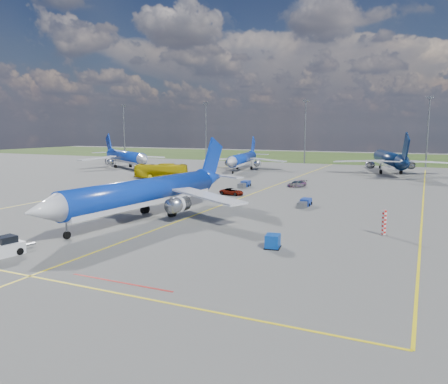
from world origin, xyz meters
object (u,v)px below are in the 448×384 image
at_px(apron_bus, 161,171).
at_px(baggage_tug_w, 305,203).
at_px(service_car_c, 297,184).
at_px(baggage_tug_c, 244,184).
at_px(uld_container, 273,241).
at_px(main_airliner, 146,218).
at_px(pushback_tug, 2,248).
at_px(bg_jet_nw, 126,168).
at_px(service_car_b, 232,192).
at_px(bg_jet_nnw, 243,170).
at_px(bg_jet_n, 389,173).
at_px(service_car_a, 137,185).
at_px(warning_post, 384,223).

xyz_separation_m(apron_bus, baggage_tug_w, (43.06, -24.23, -1.33)).
height_order(service_car_c, baggage_tug_w, service_car_c).
bearing_deg(baggage_tug_w, baggage_tug_c, 133.62).
xyz_separation_m(service_car_c, baggage_tug_c, (-10.24, -4.79, -0.11)).
bearing_deg(baggage_tug_c, baggage_tug_w, -50.27).
relative_size(uld_container, apron_bus, 0.13).
height_order(main_airliner, pushback_tug, main_airliner).
bearing_deg(uld_container, bg_jet_nw, 127.49).
bearing_deg(baggage_tug_c, pushback_tug, -97.43).
relative_size(apron_bus, baggage_tug_w, 2.63).
distance_m(main_airliner, baggage_tug_c, 36.47).
height_order(pushback_tug, uld_container, pushback_tug).
bearing_deg(service_car_b, bg_jet_nnw, 25.90).
distance_m(main_airliner, baggage_tug_w, 25.79).
relative_size(pushback_tug, baggage_tug_w, 1.14).
bearing_deg(bg_jet_n, main_airliner, 57.44).
height_order(bg_jet_nnw, apron_bus, bg_jet_nnw).
relative_size(bg_jet_n, main_airliner, 1.06).
distance_m(pushback_tug, baggage_tug_c, 57.76).
height_order(service_car_a, baggage_tug_c, service_car_a).
height_order(bg_jet_nw, pushback_tug, bg_jet_nw).
height_order(service_car_b, service_car_c, service_car_c).
xyz_separation_m(warning_post, uld_container, (-10.10, -10.78, -0.78)).
relative_size(main_airliner, service_car_a, 10.71).
relative_size(pushback_tug, service_car_b, 1.26).
distance_m(bg_jet_nw, pushback_tug, 96.67).
bearing_deg(bg_jet_nnw, bg_jet_n, 2.62).
bearing_deg(warning_post, service_car_b, 143.78).
height_order(bg_jet_nnw, main_airliner, main_airliner).
bearing_deg(bg_jet_nnw, service_car_b, -79.29).
bearing_deg(bg_jet_nw, baggage_tug_c, -82.93).
xyz_separation_m(warning_post, service_car_c, (-20.95, 37.68, -0.82)).
bearing_deg(baggage_tug_w, pushback_tug, -117.98).
bearing_deg(pushback_tug, baggage_tug_w, 73.48).
bearing_deg(baggage_tug_w, warning_post, -49.84).
xyz_separation_m(bg_jet_nnw, baggage_tug_w, (33.17, -53.98, 0.53)).
distance_m(pushback_tug, service_car_b, 46.25).
bearing_deg(bg_jet_n, service_car_c, 53.84).
bearing_deg(main_airliner, warning_post, 12.39).
distance_m(bg_jet_n, uld_container, 88.79).
distance_m(bg_jet_nnw, bg_jet_n, 42.10).
relative_size(bg_jet_nnw, baggage_tug_w, 7.17).
xyz_separation_m(apron_bus, baggage_tug_c, (25.25, -6.43, -1.29)).
xyz_separation_m(bg_jet_n, service_car_c, (-15.57, -40.20, 0.68)).
relative_size(baggage_tug_w, baggage_tug_c, 0.92).
height_order(bg_jet_nw, main_airliner, main_airliner).
height_order(bg_jet_nnw, baggage_tug_c, bg_jet_nnw).
bearing_deg(bg_jet_nw, bg_jet_n, -42.15).
bearing_deg(main_airliner, baggage_tug_w, 52.21).
distance_m(service_car_b, baggage_tug_w, 16.75).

